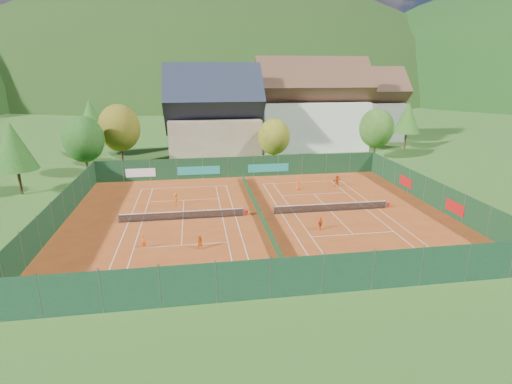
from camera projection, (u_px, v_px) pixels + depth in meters
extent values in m
plane|color=#2B571B|center=(259.00, 216.00, 42.56)|extent=(600.00, 600.00, 0.00)
cube|color=#9C4017|center=(259.00, 215.00, 42.56)|extent=(40.00, 32.00, 0.01)
cube|color=white|center=(185.00, 187.00, 52.59)|extent=(10.97, 0.06, 0.00)
cube|color=white|center=(180.00, 276.00, 30.16)|extent=(10.97, 0.06, 0.00)
cube|color=white|center=(128.00, 222.00, 40.56)|extent=(0.06, 23.77, 0.00)
cube|color=white|center=(235.00, 217.00, 42.18)|extent=(0.06, 23.77, 0.00)
cube|color=white|center=(142.00, 222.00, 40.76)|extent=(0.06, 23.77, 0.00)
cube|color=white|center=(223.00, 217.00, 41.98)|extent=(0.06, 23.77, 0.00)
cube|color=white|center=(184.00, 200.00, 47.41)|extent=(8.23, 0.06, 0.00)
cube|color=white|center=(182.00, 245.00, 35.33)|extent=(8.23, 0.06, 0.00)
cube|color=white|center=(183.00, 219.00, 41.37)|extent=(0.06, 12.80, 0.00)
cube|color=white|center=(302.00, 182.00, 54.95)|extent=(10.97, 0.06, 0.00)
cube|color=white|center=(379.00, 260.00, 32.52)|extent=(10.97, 0.06, 0.00)
cube|color=white|center=(282.00, 214.00, 42.93)|extent=(0.06, 23.77, 0.00)
cube|color=white|center=(378.00, 209.00, 44.55)|extent=(0.06, 23.77, 0.00)
cube|color=white|center=(294.00, 213.00, 43.13)|extent=(0.06, 23.77, 0.00)
cube|color=white|center=(366.00, 209.00, 44.34)|extent=(0.06, 23.77, 0.00)
cube|color=white|center=(314.00, 194.00, 49.78)|extent=(8.23, 0.06, 0.00)
cube|color=white|center=(353.00, 234.00, 37.70)|extent=(8.23, 0.06, 0.00)
cube|color=white|center=(331.00, 211.00, 43.74)|extent=(0.06, 12.80, 0.00)
cylinder|color=#59595B|center=(118.00, 218.00, 40.28)|extent=(0.10, 0.10, 1.02)
cylinder|color=#59595B|center=(244.00, 212.00, 42.17)|extent=(0.10, 0.10, 1.02)
cube|color=black|center=(183.00, 215.00, 41.24)|extent=(12.80, 0.02, 0.86)
cube|color=white|center=(182.00, 211.00, 41.11)|extent=(12.80, 0.04, 0.06)
cube|color=red|center=(246.00, 212.00, 42.22)|extent=(0.40, 0.04, 0.40)
cylinder|color=#59595B|center=(274.00, 210.00, 42.64)|extent=(0.10, 0.10, 1.02)
cylinder|color=#59595B|center=(386.00, 204.00, 44.53)|extent=(0.10, 0.10, 1.02)
cube|color=black|center=(331.00, 207.00, 43.60)|extent=(12.80, 0.02, 0.86)
cube|color=white|center=(331.00, 204.00, 43.48)|extent=(12.80, 0.04, 0.06)
cube|color=red|center=(388.00, 204.00, 44.59)|extent=(0.40, 0.04, 0.40)
cube|color=#13361A|center=(259.00, 211.00, 42.41)|extent=(0.03, 28.80, 1.00)
cube|color=#13351B|center=(241.00, 167.00, 57.21)|extent=(40.00, 0.04, 3.00)
cube|color=teal|center=(199.00, 171.00, 56.36)|extent=(6.00, 0.03, 1.20)
cube|color=teal|center=(268.00, 168.00, 57.84)|extent=(6.00, 0.03, 1.20)
cube|color=silver|center=(141.00, 173.00, 55.18)|extent=(4.00, 0.03, 1.20)
cube|color=#143721|center=(297.00, 277.00, 27.01)|extent=(40.00, 0.04, 3.00)
cube|color=#153A1E|center=(58.00, 212.00, 39.16)|extent=(0.04, 32.00, 3.00)
cube|color=#13361B|center=(433.00, 193.00, 45.07)|extent=(0.04, 32.00, 3.00)
cube|color=#B21414|center=(455.00, 207.00, 41.37)|extent=(0.03, 3.00, 1.20)
cube|color=#B21414|center=(406.00, 182.00, 50.81)|extent=(0.03, 3.00, 1.20)
cube|color=tan|center=(214.00, 138.00, 69.39)|extent=(15.00, 12.00, 7.00)
cube|color=#1E2333|center=(213.00, 99.00, 67.47)|extent=(16.20, 12.00, 12.00)
cube|color=silver|center=(310.00, 125.00, 77.56)|extent=(20.00, 11.00, 9.00)
cube|color=brown|center=(312.00, 86.00, 75.42)|extent=(21.60, 11.00, 11.00)
cube|color=silver|center=(362.00, 121.00, 87.33)|extent=(16.00, 10.00, 8.00)
cube|color=brown|center=(364.00, 90.00, 85.41)|extent=(17.28, 10.00, 10.00)
cylinder|color=#4D341B|center=(87.00, 167.00, 57.77)|extent=(0.36, 0.36, 2.80)
ellipsoid|color=#1C5017|center=(83.00, 139.00, 56.58)|extent=(5.72, 5.72, 6.58)
cylinder|color=#482E1A|center=(122.00, 156.00, 63.97)|extent=(0.36, 0.36, 3.15)
ellipsoid|color=olive|center=(119.00, 128.00, 62.64)|extent=(6.44, 6.44, 7.40)
cylinder|color=#422E17|center=(94.00, 147.00, 70.58)|extent=(0.36, 0.36, 3.50)
cone|color=#235C1A|center=(91.00, 118.00, 69.10)|extent=(5.60, 5.60, 6.50)
cylinder|color=#412A17|center=(274.00, 158.00, 63.84)|extent=(0.36, 0.36, 2.45)
ellipsoid|color=olive|center=(274.00, 137.00, 62.81)|extent=(5.01, 5.01, 5.76)
cylinder|color=#4B331A|center=(374.00, 151.00, 68.34)|extent=(0.36, 0.36, 2.80)
ellipsoid|color=#2F601B|center=(376.00, 128.00, 67.15)|extent=(5.72, 5.72, 6.58)
cylinder|color=#4E2F1B|center=(405.00, 141.00, 77.31)|extent=(0.36, 0.36, 3.15)
cone|color=#275A19|center=(408.00, 117.00, 75.98)|extent=(5.04, 5.04, 5.85)
cylinder|color=#463119|center=(20.00, 182.00, 49.28)|extent=(0.36, 0.36, 3.15)
cone|color=#1F5117|center=(13.00, 146.00, 47.95)|extent=(5.04, 5.04, 5.85)
cylinder|color=#472B19|center=(350.00, 135.00, 83.63)|extent=(0.36, 0.36, 3.50)
ellipsoid|color=olive|center=(352.00, 110.00, 82.15)|extent=(7.15, 7.15, 8.22)
ellipsoid|color=black|center=(214.00, 139.00, 339.68)|extent=(440.00, 440.00, 242.00)
cylinder|color=slate|center=(419.00, 259.00, 31.93)|extent=(0.02, 0.02, 0.80)
cylinder|color=slate|center=(423.00, 259.00, 31.98)|extent=(0.02, 0.02, 0.80)
cylinder|color=slate|center=(417.00, 257.00, 32.21)|extent=(0.02, 0.02, 0.80)
cylinder|color=slate|center=(421.00, 257.00, 32.26)|extent=(0.02, 0.02, 0.80)
cube|color=slate|center=(420.00, 256.00, 32.05)|extent=(0.34, 0.34, 0.30)
ellipsoid|color=#CCD833|center=(420.00, 256.00, 32.04)|extent=(0.28, 0.28, 0.16)
sphere|color=#CCD833|center=(182.00, 239.00, 36.50)|extent=(0.07, 0.07, 0.07)
sphere|color=#CCD833|center=(345.00, 262.00, 32.16)|extent=(0.07, 0.07, 0.07)
imported|color=#E05613|center=(144.00, 242.00, 34.51)|extent=(0.51, 0.38, 1.27)
imported|color=orange|center=(200.00, 243.00, 34.29)|extent=(0.73, 0.62, 1.33)
imported|color=#DD5813|center=(176.00, 199.00, 45.34)|extent=(1.11, 0.88, 1.50)
imported|color=#E75214|center=(320.00, 224.00, 38.50)|extent=(0.80, 0.72, 1.31)
imported|color=#EC5115|center=(298.00, 185.00, 51.27)|extent=(0.63, 0.43, 1.23)
imported|color=#D24B12|center=(337.00, 181.00, 52.73)|extent=(1.54, 0.85, 1.58)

